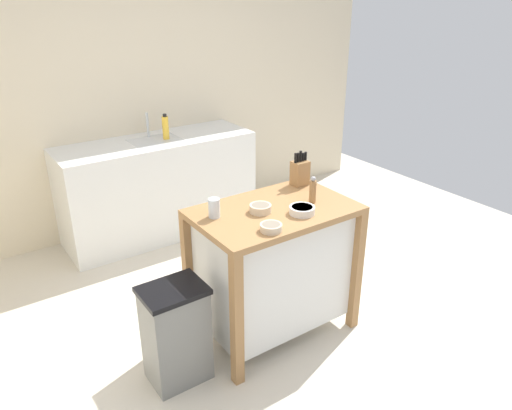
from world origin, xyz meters
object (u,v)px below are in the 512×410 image
kitchen_island (273,264)px  bowl_ceramic_small (271,227)px  bowl_stoneware_deep (302,210)px  bottle_dish_soap (166,127)px  sink_faucet (148,125)px  drinking_cup (214,208)px  trash_bin (176,334)px  knife_block (300,172)px  bowl_ceramic_wide (260,208)px  pepper_grinder (313,190)px

kitchen_island → bowl_ceramic_small: bowl_ceramic_small is taller
bowl_stoneware_deep → bottle_dish_soap: 1.91m
kitchen_island → sink_faucet: bearing=90.1°
drinking_cup → bottle_dish_soap: (0.46, 1.65, 0.05)m
bottle_dish_soap → drinking_cup: bearing=-105.7°
bowl_ceramic_small → sink_faucet: size_ratio=0.57×
bowl_stoneware_deep → trash_bin: bearing=173.3°
knife_block → bottle_dish_soap: 1.56m
trash_bin → sink_faucet: bearing=69.5°
knife_block → bowl_ceramic_wide: 0.53m
bottle_dish_soap → knife_block: bearing=-79.4°
trash_bin → bowl_stoneware_deep: bearing=-6.7°
pepper_grinder → bottle_dish_soap: (-0.16, 1.81, 0.03)m
knife_block → pepper_grinder: knife_block is taller
sink_faucet → bowl_ceramic_wide: bearing=-92.9°
drinking_cup → trash_bin: drinking_cup is taller
pepper_grinder → kitchen_island: bearing=166.2°
trash_bin → sink_faucet: sink_faucet is taller
kitchen_island → pepper_grinder: bearing=-13.8°
bowl_stoneware_deep → pepper_grinder: bearing=29.8°
bowl_ceramic_wide → kitchen_island: bearing=-3.5°
bowl_ceramic_wide → trash_bin: 0.89m
bowl_ceramic_wide → bottle_dish_soap: bottle_dish_soap is taller
kitchen_island → bowl_stoneware_deep: 0.46m
knife_block → bowl_ceramic_small: size_ratio=1.94×
bowl_stoneware_deep → drinking_cup: (-0.46, 0.26, 0.03)m
bowl_stoneware_deep → bowl_ceramic_wide: size_ratio=1.17×
pepper_grinder → trash_bin: size_ratio=0.28×
kitchen_island → bottle_dish_soap: (0.10, 1.75, 0.51)m
knife_block → pepper_grinder: 0.31m
knife_block → bowl_ceramic_small: knife_block is taller
bowl_stoneware_deep → trash_bin: (-0.83, 0.10, -0.61)m
sink_faucet → bottle_dish_soap: bearing=-59.1°
bowl_ceramic_small → sink_faucet: sink_faucet is taller
kitchen_island → knife_block: bearing=30.1°
kitchen_island → bowl_stoneware_deep: (0.09, -0.15, 0.42)m
bowl_ceramic_wide → bottle_dish_soap: (0.20, 1.75, 0.09)m
drinking_cup → trash_bin: 0.76m
knife_block → pepper_grinder: (-0.13, -0.28, -0.01)m
sink_faucet → bottle_dish_soap: size_ratio=0.97×
pepper_grinder → bowl_stoneware_deep: bearing=-150.2°
knife_block → trash_bin: size_ratio=0.39×
pepper_grinder → sink_faucet: bearing=97.4°
pepper_grinder → bowl_ceramic_wide: bearing=169.1°
knife_block → bowl_stoneware_deep: (-0.29, -0.37, -0.07)m
kitchen_island → sink_faucet: sink_faucet is taller
bowl_ceramic_small → trash_bin: 0.84m
kitchen_island → bowl_ceramic_wide: size_ratio=7.50×
knife_block → bottle_dish_soap: bearing=100.6°
knife_block → sink_faucet: (-0.38, 1.70, 0.02)m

